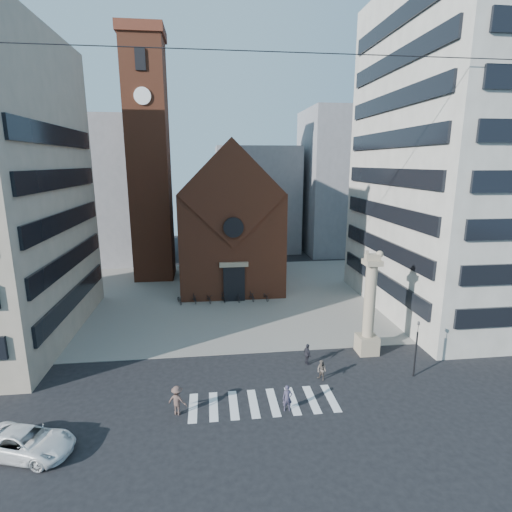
% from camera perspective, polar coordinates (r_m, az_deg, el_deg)
% --- Properties ---
extents(ground, '(120.00, 120.00, 0.00)m').
position_cam_1_polar(ground, '(30.30, -0.85, -17.20)').
color(ground, black).
rests_on(ground, ground).
extents(piazza, '(46.00, 30.00, 0.05)m').
position_cam_1_polar(piazza, '(47.60, -3.30, -5.57)').
color(piazza, gray).
rests_on(piazza, ground).
extents(zebra_crossing, '(10.20, 3.20, 0.01)m').
position_cam_1_polar(zebra_crossing, '(27.82, 1.05, -20.23)').
color(zebra_crossing, white).
rests_on(zebra_crossing, ground).
extents(church, '(12.00, 16.65, 18.00)m').
position_cam_1_polar(church, '(51.62, -3.85, 5.00)').
color(church, brown).
rests_on(church, ground).
extents(campanile, '(5.50, 5.50, 31.20)m').
position_cam_1_polar(campanile, '(54.47, -15.01, 13.20)').
color(campanile, brown).
rests_on(campanile, ground).
extents(building_right, '(18.00, 22.00, 32.00)m').
position_cam_1_polar(building_right, '(46.45, 28.93, 12.44)').
color(building_right, beige).
rests_on(building_right, ground).
extents(bg_block_left, '(16.00, 14.00, 22.00)m').
position_cam_1_polar(bg_block_left, '(68.35, -21.82, 8.65)').
color(bg_block_left, gray).
rests_on(bg_block_left, ground).
extents(bg_block_mid, '(14.00, 12.00, 18.00)m').
position_cam_1_polar(bg_block_mid, '(71.80, 0.07, 8.15)').
color(bg_block_mid, gray).
rests_on(bg_block_mid, ground).
extents(bg_block_right, '(16.00, 14.00, 24.00)m').
position_cam_1_polar(bg_block_right, '(72.42, 13.25, 10.23)').
color(bg_block_right, gray).
rests_on(bg_block_right, ground).
extents(lion_column, '(1.63, 1.60, 8.68)m').
position_cam_1_polar(lion_column, '(33.82, 15.84, -7.88)').
color(lion_column, tan).
rests_on(lion_column, ground).
extents(traffic_light, '(0.13, 0.16, 4.30)m').
position_cam_1_polar(traffic_light, '(31.81, 21.90, -12.03)').
color(traffic_light, black).
rests_on(traffic_light, ground).
extents(white_car, '(5.59, 3.71, 1.43)m').
position_cam_1_polar(white_car, '(26.63, -30.02, -22.07)').
color(white_car, white).
rests_on(white_car, ground).
extents(pedestrian_0, '(0.65, 0.46, 1.70)m').
position_cam_1_polar(pedestrian_0, '(26.77, 4.50, -19.60)').
color(pedestrian_0, '#363246').
rests_on(pedestrian_0, ground).
extents(pedestrian_1, '(0.90, 0.94, 1.52)m').
position_cam_1_polar(pedestrian_1, '(30.23, 9.37, -15.81)').
color(pedestrian_1, '#5A4F48').
rests_on(pedestrian_1, ground).
extents(pedestrian_2, '(0.66, 1.06, 1.68)m').
position_cam_1_polar(pedestrian_2, '(32.10, 7.34, -13.74)').
color(pedestrian_2, '#25252C').
rests_on(pedestrian_2, ground).
extents(pedestrian_3, '(1.40, 1.12, 1.90)m').
position_cam_1_polar(pedestrian_3, '(26.78, -11.18, -19.56)').
color(pedestrian_3, brown).
rests_on(pedestrian_3, ground).
extents(scooter_0, '(1.10, 1.84, 0.92)m').
position_cam_1_polar(scooter_0, '(45.33, -10.86, -6.13)').
color(scooter_0, black).
rests_on(scooter_0, piazza).
extents(scooter_1, '(0.96, 1.76, 1.02)m').
position_cam_1_polar(scooter_1, '(45.22, -8.83, -6.03)').
color(scooter_1, black).
rests_on(scooter_1, piazza).
extents(scooter_2, '(1.10, 1.84, 0.92)m').
position_cam_1_polar(scooter_2, '(45.20, -6.79, -6.03)').
color(scooter_2, black).
rests_on(scooter_2, piazza).
extents(scooter_3, '(0.96, 1.76, 1.02)m').
position_cam_1_polar(scooter_3, '(45.21, -4.75, -5.91)').
color(scooter_3, black).
rests_on(scooter_3, piazza).
extents(scooter_4, '(1.10, 1.84, 0.92)m').
position_cam_1_polar(scooter_4, '(45.30, -2.71, -5.91)').
color(scooter_4, black).
rests_on(scooter_4, piazza).
extents(scooter_5, '(0.96, 1.76, 1.02)m').
position_cam_1_polar(scooter_5, '(45.42, -0.69, -5.77)').
color(scooter_5, black).
rests_on(scooter_5, piazza).
extents(scooter_6, '(1.10, 1.84, 0.92)m').
position_cam_1_polar(scooter_6, '(45.63, 1.32, -5.75)').
color(scooter_6, black).
rests_on(scooter_6, piazza).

